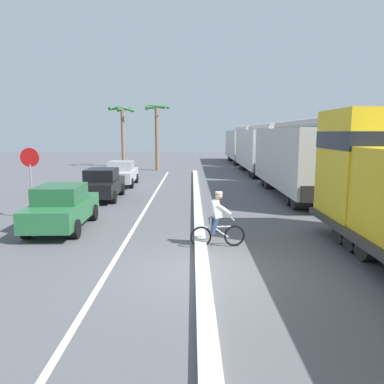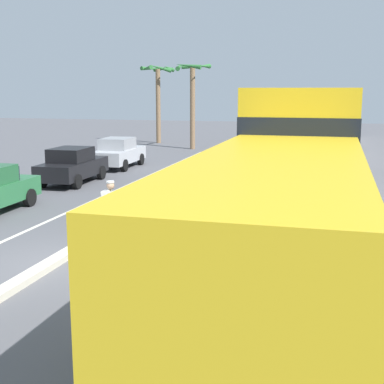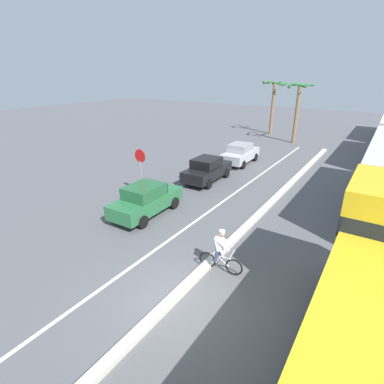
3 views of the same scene
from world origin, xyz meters
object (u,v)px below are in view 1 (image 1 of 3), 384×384
at_px(parked_car_silver, 121,173).
at_px(palm_tree_near, 156,123).
at_px(parked_car_black, 102,184).
at_px(hopper_car_middle, 259,149).
at_px(stop_sign, 30,169).
at_px(hopper_car_trailing, 241,145).
at_px(hopper_car_lead, 297,158).
at_px(parked_car_green, 62,207).
at_px(palm_tree_far, 122,122).
at_px(cyclist, 217,221).

bearing_deg(parked_car_silver, palm_tree_near, 81.98).
relative_size(parked_car_black, palm_tree_near, 0.69).
height_order(hopper_car_middle, stop_sign, hopper_car_middle).
bearing_deg(hopper_car_trailing, hopper_car_lead, -90.00).
bearing_deg(hopper_car_lead, parked_car_silver, 158.60).
bearing_deg(stop_sign, hopper_car_middle, 54.42).
height_order(parked_car_green, parked_car_silver, same).
xyz_separation_m(hopper_car_trailing, parked_car_green, (-10.52, -30.41, -1.26)).
bearing_deg(parked_car_silver, palm_tree_far, 99.70).
distance_m(hopper_car_trailing, parked_car_silver, 21.82).
bearing_deg(parked_car_green, hopper_car_lead, 34.43).
distance_m(parked_car_green, parked_car_black, 6.16).
bearing_deg(hopper_car_lead, hopper_car_trailing, 90.00).
bearing_deg(cyclist, stop_sign, 152.35).
distance_m(parked_car_silver, palm_tree_near, 10.74).
xyz_separation_m(stop_sign, palm_tree_near, (3.23, 19.74, 2.29)).
bearing_deg(palm_tree_near, parked_car_black, -95.51).
relative_size(parked_car_black, palm_tree_far, 0.69).
xyz_separation_m(cyclist, palm_tree_near, (-4.02, 23.54, 3.50)).
distance_m(hopper_car_lead, hopper_car_middle, 11.60).
height_order(parked_car_black, palm_tree_far, palm_tree_far).
bearing_deg(hopper_car_middle, hopper_car_trailing, 90.00).
bearing_deg(hopper_car_middle, palm_tree_near, 164.21).
xyz_separation_m(parked_car_silver, palm_tree_near, (1.42, 10.06, 3.50)).
bearing_deg(hopper_car_trailing, palm_tree_near, -135.06).
xyz_separation_m(hopper_car_middle, parked_car_silver, (-10.47, -7.50, -1.26)).
height_order(palm_tree_near, palm_tree_far, palm_tree_far).
distance_m(parked_car_silver, cyclist, 14.54).
bearing_deg(hopper_car_trailing, stop_sign, -113.12).
relative_size(hopper_car_lead, stop_sign, 3.68).
bearing_deg(hopper_car_middle, parked_car_silver, -144.41).
xyz_separation_m(parked_car_silver, palm_tree_far, (-2.34, 13.71, 3.68)).
height_order(hopper_car_lead, parked_car_silver, hopper_car_lead).
bearing_deg(parked_car_silver, parked_car_black, -90.56).
distance_m(hopper_car_middle, palm_tree_near, 9.67).
xyz_separation_m(hopper_car_middle, parked_car_green, (-10.52, -18.81, -1.26)).
bearing_deg(hopper_car_middle, parked_car_green, -119.21).
bearing_deg(palm_tree_far, parked_car_green, -84.75).
height_order(hopper_car_trailing, palm_tree_near, palm_tree_near).
xyz_separation_m(hopper_car_lead, palm_tree_near, (-9.06, 14.16, 2.24)).
bearing_deg(palm_tree_far, hopper_car_lead, -54.26).
relative_size(parked_car_green, parked_car_black, 1.00).
bearing_deg(hopper_car_lead, parked_car_green, -145.57).
xyz_separation_m(stop_sign, palm_tree_far, (-0.53, 23.40, 2.48)).
bearing_deg(hopper_car_trailing, hopper_car_middle, -90.00).
height_order(cyclist, palm_tree_far, palm_tree_far).
height_order(stop_sign, palm_tree_near, palm_tree_near).
height_order(hopper_car_lead, parked_car_green, hopper_car_lead).
bearing_deg(cyclist, parked_car_black, 123.35).
distance_m(parked_car_black, palm_tree_near, 15.67).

